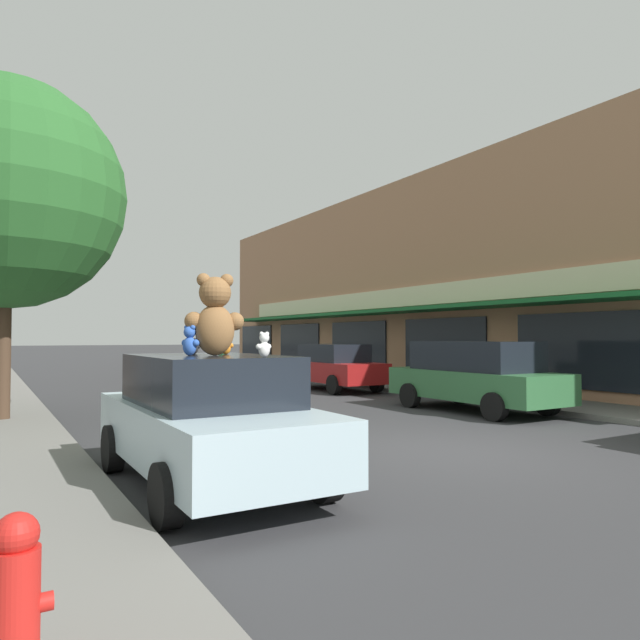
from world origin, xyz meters
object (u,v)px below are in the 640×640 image
at_px(teddy_bear_green, 222,345).
at_px(teddy_bear_orange, 226,344).
at_px(fire_hydrant, 15,596).
at_px(teddy_bear_blue, 190,341).
at_px(street_tree, 6,194).
at_px(plush_art_car, 208,418).
at_px(parked_car_far_center, 475,375).
at_px(parked_car_far_right, 334,366).
at_px(teddy_bear_black, 194,346).
at_px(teddy_bear_white, 264,345).
at_px(teddy_bear_giant, 215,316).

distance_m(teddy_bear_green, teddy_bear_orange, 0.67).
bearing_deg(fire_hydrant, teddy_bear_blue, 60.50).
xyz_separation_m(teddy_bear_blue, street_tree, (-1.73, 6.60, 2.94)).
height_order(plush_art_car, street_tree, street_tree).
xyz_separation_m(plush_art_car, teddy_bear_blue, (-0.23, -0.02, 0.91)).
height_order(teddy_bear_green, parked_car_far_center, teddy_bear_green).
xyz_separation_m(parked_car_far_right, street_tree, (-9.66, -2.97, 3.86)).
bearing_deg(street_tree, teddy_bear_black, -71.16).
height_order(teddy_bear_orange, parked_car_far_right, teddy_bear_orange).
xyz_separation_m(teddy_bear_white, street_tree, (-2.25, 7.54, 2.98)).
relative_size(teddy_bear_green, teddy_bear_white, 0.81).
height_order(plush_art_car, teddy_bear_green, teddy_bear_green).
distance_m(teddy_bear_green, teddy_bear_white, 1.85).
relative_size(plush_art_car, parked_car_far_center, 0.94).
relative_size(teddy_bear_black, parked_car_far_center, 0.05).
xyz_separation_m(teddy_bear_green, fire_hydrant, (-2.65, -4.28, -1.12)).
relative_size(plush_art_car, fire_hydrant, 5.22).
xyz_separation_m(teddy_bear_giant, teddy_bear_white, (0.23, -0.88, -0.33)).
bearing_deg(teddy_bear_blue, fire_hydrant, 123.83).
bearing_deg(teddy_bear_green, teddy_bear_white, 151.46).
xyz_separation_m(teddy_bear_white, parked_car_far_center, (7.41, 4.20, -0.79)).
xyz_separation_m(teddy_bear_giant, teddy_bear_green, (0.45, 0.95, -0.36)).
xyz_separation_m(teddy_bear_blue, teddy_bear_orange, (0.54, 0.25, -0.04)).
bearing_deg(street_tree, parked_car_far_right, 17.08).
bearing_deg(street_tree, teddy_bear_green, -66.63).
relative_size(teddy_bear_black, street_tree, 0.03).
xyz_separation_m(teddy_bear_giant, teddy_bear_black, (-0.00, 0.75, -0.36)).
distance_m(teddy_bear_green, street_tree, 6.90).
distance_m(teddy_bear_orange, teddy_bear_black, 0.52).
bearing_deg(plush_art_car, parked_car_far_right, 51.33).
relative_size(teddy_bear_orange, teddy_bear_black, 1.23).
xyz_separation_m(parked_car_far_center, fire_hydrant, (-9.84, -6.65, -0.35)).
xyz_separation_m(teddy_bear_green, teddy_bear_black, (-0.45, -0.20, -0.00)).
xyz_separation_m(teddy_bear_blue, teddy_bear_black, (0.28, 0.70, -0.07)).
xyz_separation_m(teddy_bear_white, fire_hydrant, (-2.43, -2.45, -1.15)).
bearing_deg(teddy_bear_orange, parked_car_far_right, -107.14).
bearing_deg(teddy_bear_green, parked_car_far_right, -61.37).
relative_size(teddy_bear_giant, teddy_bear_orange, 3.65).
bearing_deg(parked_car_far_right, street_tree, -162.92).
bearing_deg(teddy_bear_giant, teddy_bear_green, -102.37).
distance_m(plush_art_car, teddy_bear_giant, 1.21).
height_order(teddy_bear_blue, fire_hydrant, teddy_bear_blue).
distance_m(teddy_bear_giant, teddy_bear_black, 0.83).
relative_size(parked_car_far_center, street_tree, 0.64).
height_order(parked_car_far_right, street_tree, street_tree).
distance_m(teddy_bear_green, parked_car_far_center, 7.61).
distance_m(plush_art_car, fire_hydrant, 4.04).
height_order(parked_car_far_center, parked_car_far_right, parked_car_far_center).
bearing_deg(parked_car_far_right, fire_hydrant, -127.23).
xyz_separation_m(teddy_bear_green, teddy_bear_orange, (-0.19, -0.64, 0.02)).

